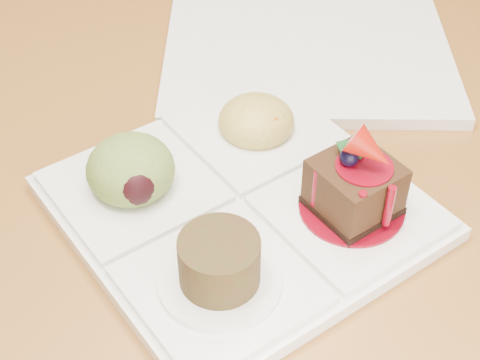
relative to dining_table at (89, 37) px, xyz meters
name	(u,v)px	position (x,y,z in m)	size (l,w,h in m)	color
ground	(142,360)	(0.00, 0.00, -0.68)	(6.00, 6.00, 0.00)	brown
dining_table	(89,37)	(0.00, 0.00, 0.00)	(1.00, 1.80, 0.75)	#945926
sampler_plate	(235,193)	(0.05, -0.40, 0.09)	(0.30, 0.30, 0.10)	white
second_plate	(306,38)	(0.20, -0.19, 0.07)	(0.28, 0.28, 0.01)	white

